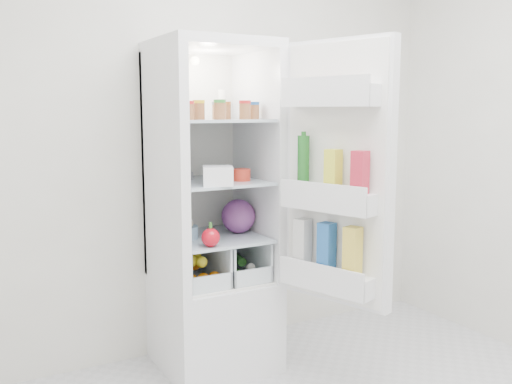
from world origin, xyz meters
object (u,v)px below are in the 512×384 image
red_cabbage (238,216)px  fridge_door (335,180)px  refrigerator (210,248)px  mushroom_bowl (185,232)px

red_cabbage → fridge_door: fridge_door is taller
refrigerator → red_cabbage: 0.24m
red_cabbage → fridge_door: (0.24, -0.57, 0.25)m
refrigerator → mushroom_bowl: refrigerator is taller
fridge_door → refrigerator: bearing=14.3°
refrigerator → fridge_door: bearing=-57.7°
refrigerator → red_cabbage: refrigerator is taller
refrigerator → mushroom_bowl: bearing=-167.1°
mushroom_bowl → fridge_door: (0.56, -0.58, 0.31)m
refrigerator → red_cabbage: size_ratio=9.44×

